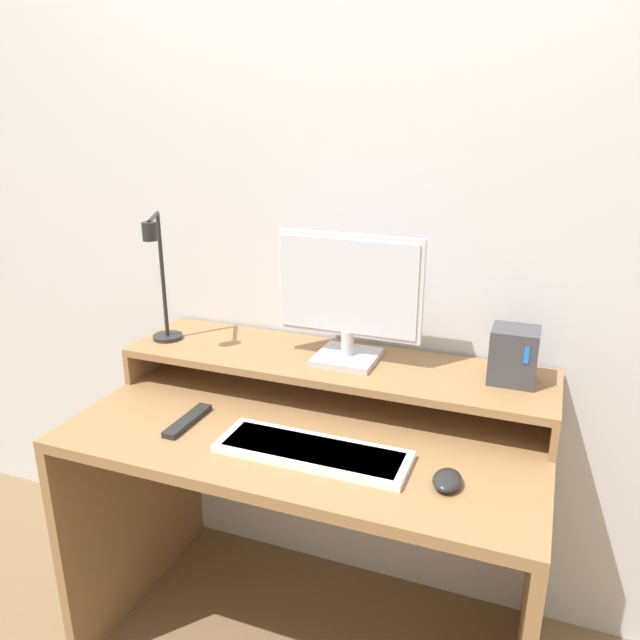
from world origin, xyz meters
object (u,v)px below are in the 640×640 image
object	(u,v)px
monitor	(348,297)
remote_control	(188,421)
router_dock	(514,355)
mouse	(447,480)
keyboard	(313,451)
desk_lamp	(160,282)

from	to	relation	value
monitor	remote_control	bearing A→B (deg)	-137.53
router_dock	remote_control	bearing A→B (deg)	-157.30
router_dock	mouse	world-z (taller)	router_dock
keyboard	remote_control	world-z (taller)	keyboard
router_dock	mouse	bearing A→B (deg)	-104.27
desk_lamp	keyboard	bearing A→B (deg)	-23.41
monitor	remote_control	xyz separation A→B (m)	(-0.34, -0.31, -0.29)
desk_lamp	mouse	distance (m)	0.99
monitor	router_dock	xyz separation A→B (m)	(0.45, 0.02, -0.12)
mouse	remote_control	bearing A→B (deg)	176.62
monitor	remote_control	distance (m)	0.55
monitor	router_dock	world-z (taller)	monitor
desk_lamp	mouse	xyz separation A→B (m)	(0.90, -0.26, -0.30)
router_dock	keyboard	world-z (taller)	router_dock
remote_control	monitor	bearing A→B (deg)	42.47
desk_lamp	mouse	bearing A→B (deg)	-16.24
router_dock	mouse	size ratio (longest dim) A/B	1.59
mouse	remote_control	size ratio (longest dim) A/B	0.50
remote_control	desk_lamp	bearing A→B (deg)	133.57
desk_lamp	remote_control	xyz separation A→B (m)	(0.21, -0.22, -0.30)
router_dock	remote_control	distance (m)	0.87
router_dock	desk_lamp	bearing A→B (deg)	-173.91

